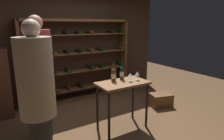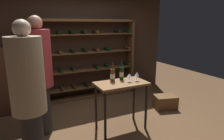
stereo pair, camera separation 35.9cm
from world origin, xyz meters
The scene contains 12 objects.
ground_plane centered at (0.00, 0.00, 0.00)m, with size 9.72×9.72×0.00m, color brown.
back_wall centered at (0.00, 1.86, 1.39)m, with size 4.79×0.10×2.79m, color #3D2B1E.
wine_rack centered at (-0.01, 1.65, 1.00)m, with size 2.71×0.32×1.99m.
tasting_table centered at (0.08, -0.13, 0.75)m, with size 0.90×0.51×0.88m.
person_guest_blue_shirt centered at (-1.21, 0.33, 1.11)m, with size 0.43×0.44×2.01m.
person_bystander_red_print centered at (-1.43, -0.59, 1.07)m, with size 0.40×0.41×1.93m.
wine_crate centered at (1.41, 0.21, 0.15)m, with size 0.48×0.34×0.29m, color brown.
display_cabinet centered at (-1.79, 1.50, 0.71)m, with size 0.44×0.36×1.43m, color #4C2D1E.
wine_bottle_black_capsule centered at (0.16, 0.02, 1.01)m, with size 0.08×0.08×0.35m.
wine_bottle_red_label centered at (-0.03, -0.01, 1.00)m, with size 0.09×0.09×0.34m.
wine_glass_stemmed_left centered at (0.22, -0.16, 0.99)m, with size 0.08×0.08×0.15m.
wine_glass_stemmed_center centered at (0.37, -0.17, 1.00)m, with size 0.08×0.08×0.17m.
Camera 2 is at (-1.48, -2.99, 1.88)m, focal length 31.19 mm.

